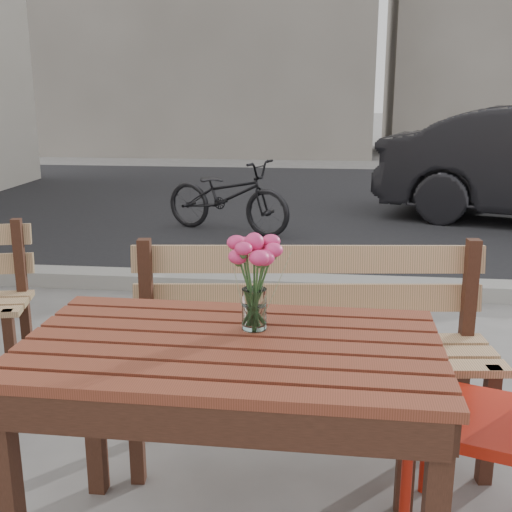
# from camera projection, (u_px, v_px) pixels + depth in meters

# --- Properties ---
(street) EXTENTS (30.00, 8.12, 0.12)m
(street) POSITION_uv_depth(u_px,v_px,m) (321.00, 232.00, 7.02)
(street) COLOR black
(street) RESTS_ON ground
(main_table) EXTENTS (1.31, 0.78, 0.80)m
(main_table) POSITION_uv_depth(u_px,v_px,m) (231.00, 381.00, 2.02)
(main_table) COLOR #602B19
(main_table) RESTS_ON ground
(main_bench) EXTENTS (1.58, 0.62, 0.96)m
(main_bench) POSITION_uv_depth(u_px,v_px,m) (309.00, 325.00, 2.74)
(main_bench) COLOR olive
(main_bench) RESTS_ON ground
(red_chair) EXTENTS (0.56, 0.56, 0.90)m
(red_chair) POSITION_uv_depth(u_px,v_px,m) (501.00, 406.00, 2.17)
(red_chair) COLOR #AD1C0C
(red_chair) RESTS_ON ground
(main_vase) EXTENTS (0.17, 0.17, 0.32)m
(main_vase) POSITION_uv_depth(u_px,v_px,m) (254.00, 270.00, 2.04)
(main_vase) COLOR white
(main_vase) RESTS_ON main_table
(bicycle) EXTENTS (1.63, 1.10, 0.81)m
(bicycle) POSITION_uv_depth(u_px,v_px,m) (227.00, 196.00, 7.07)
(bicycle) COLOR black
(bicycle) RESTS_ON ground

